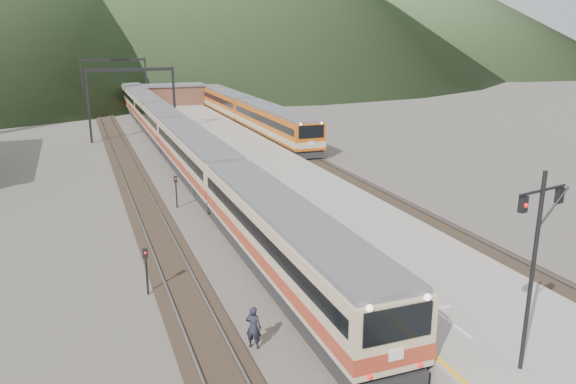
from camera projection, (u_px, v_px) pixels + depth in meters
name	position (u px, v px, depth m)	size (l,w,h in m)	color
track_main	(185.00, 166.00, 51.01)	(2.60, 200.00, 0.23)	black
track_far	(129.00, 170.00, 49.30)	(2.60, 200.00, 0.23)	black
track_second	(302.00, 156.00, 54.93)	(2.60, 200.00, 0.23)	black
platform	(251.00, 161.00, 51.00)	(8.00, 100.00, 1.00)	gray
gantry_near	(131.00, 90.00, 62.00)	(9.55, 0.25, 8.00)	black
gantry_far	(114.00, 75.00, 84.48)	(9.55, 0.25, 8.00)	black
station_shed	(174.00, 94.00, 86.39)	(9.40, 4.40, 3.10)	brown
main_train	(158.00, 119.00, 64.81)	(3.04, 104.15, 3.71)	tan
second_train	(247.00, 111.00, 71.29)	(3.08, 41.91, 3.76)	#B54F0E
signal_mast	(535.00, 252.00, 17.49)	(2.17, 0.58, 6.75)	black
short_signal_b	(176.00, 187.00, 38.57)	(0.26, 0.23, 2.27)	black
short_signal_c	(146.00, 265.00, 25.69)	(0.25, 0.21, 2.27)	black
worker	(253.00, 327.00, 21.46)	(0.63, 0.41, 1.73)	black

